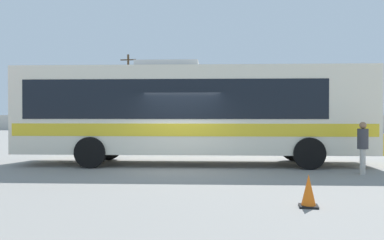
% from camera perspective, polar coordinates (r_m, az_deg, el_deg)
% --- Properties ---
extents(ground_plane, '(300.00, 300.00, 0.00)m').
position_cam_1_polar(ground_plane, '(23.03, 3.42, -3.59)').
color(ground_plane, gray).
extents(perimeter_wall, '(80.00, 0.30, 1.61)m').
position_cam_1_polar(perimeter_wall, '(41.28, 6.41, -0.47)').
color(perimeter_wall, beige).
rests_on(perimeter_wall, ground_plane).
extents(coach_bus_cream_yellow, '(12.55, 4.12, 3.66)m').
position_cam_1_polar(coach_bus_cream_yellow, '(14.77, -0.34, 1.44)').
color(coach_bus_cream_yellow, silver).
rests_on(coach_bus_cream_yellow, ground_plane).
extents(attendant_by_bus_door, '(0.41, 0.41, 1.57)m').
position_cam_1_polar(attendant_by_bus_door, '(13.31, 22.50, -3.17)').
color(attendant_by_bus_door, '#B7B2A8').
rests_on(attendant_by_bus_door, ground_plane).
extents(parked_car_leftmost_white, '(4.29, 2.01, 1.52)m').
position_cam_1_polar(parked_car_leftmost_white, '(41.40, -13.10, -0.49)').
color(parked_car_leftmost_white, silver).
rests_on(parked_car_leftmost_white, ground_plane).
extents(parked_car_second_dark_blue, '(4.11, 2.06, 1.43)m').
position_cam_1_polar(parked_car_second_dark_blue, '(39.71, -4.60, -0.58)').
color(parked_car_second_dark_blue, navy).
rests_on(parked_car_second_dark_blue, ground_plane).
extents(utility_pole_near, '(1.80, 0.24, 8.43)m').
position_cam_1_polar(utility_pole_near, '(47.14, -8.78, 4.07)').
color(utility_pole_near, '#4C3823').
rests_on(utility_pole_near, ground_plane).
extents(roadside_tree_left, '(3.69, 3.69, 5.31)m').
position_cam_1_polar(roadside_tree_left, '(50.37, -10.80, 3.10)').
color(roadside_tree_left, brown).
rests_on(roadside_tree_left, ground_plane).
extents(roadside_tree_midleft, '(5.26, 5.26, 6.69)m').
position_cam_1_polar(roadside_tree_midleft, '(45.20, 1.30, 4.27)').
color(roadside_tree_midleft, brown).
rests_on(roadside_tree_midleft, ground_plane).
extents(traffic_cone_on_apron, '(0.36, 0.36, 0.64)m').
position_cam_1_polar(traffic_cone_on_apron, '(8.43, 15.78, -9.45)').
color(traffic_cone_on_apron, black).
rests_on(traffic_cone_on_apron, ground_plane).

